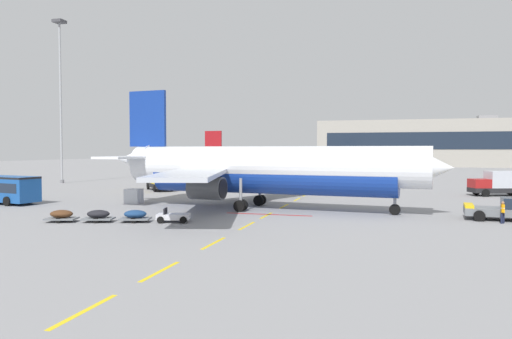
{
  "coord_description": "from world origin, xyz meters",
  "views": [
    {
      "loc": [
        28.72,
        -19.88,
        5.89
      ],
      "look_at": [
        14.17,
        31.31,
        3.66
      ],
      "focal_mm": 33.69,
      "sensor_mm": 36.0,
      "label": 1
    }
  ],
  "objects_px": {
    "airliner_foreground": "(264,169)",
    "uld_cargo_container": "(134,196)",
    "fuel_service_truck": "(500,183)",
    "baggage_train": "(117,215)",
    "airliner_mid_left": "(265,165)",
    "catering_truck": "(160,179)",
    "ground_crew_worker": "(503,211)",
    "apron_light_mast_near": "(60,84)",
    "pushback_tug": "(506,209)"
  },
  "relations": [
    {
      "from": "airliner_foreground",
      "to": "uld_cargo_container",
      "type": "distance_m",
      "value": 15.23
    },
    {
      "from": "fuel_service_truck",
      "to": "baggage_train",
      "type": "bearing_deg",
      "value": -136.58
    },
    {
      "from": "airliner_mid_left",
      "to": "uld_cargo_container",
      "type": "xyz_separation_m",
      "value": [
        -4.81,
        -37.66,
        -2.23
      ]
    },
    {
      "from": "catering_truck",
      "to": "baggage_train",
      "type": "xyz_separation_m",
      "value": [
        10.63,
        -28.16,
        -1.11
      ]
    },
    {
      "from": "fuel_service_truck",
      "to": "ground_crew_worker",
      "type": "xyz_separation_m",
      "value": [
        -4.72,
        -25.07,
        -0.63
      ]
    },
    {
      "from": "airliner_foreground",
      "to": "uld_cargo_container",
      "type": "height_order",
      "value": "airliner_foreground"
    },
    {
      "from": "airliner_mid_left",
      "to": "apron_light_mast_near",
      "type": "relative_size",
      "value": 0.95
    },
    {
      "from": "ground_crew_worker",
      "to": "fuel_service_truck",
      "type": "bearing_deg",
      "value": 79.33
    },
    {
      "from": "pushback_tug",
      "to": "fuel_service_truck",
      "type": "xyz_separation_m",
      "value": [
        4.04,
        23.06,
        0.74
      ]
    },
    {
      "from": "apron_light_mast_near",
      "to": "pushback_tug",
      "type": "bearing_deg",
      "value": -22.99
    },
    {
      "from": "baggage_train",
      "to": "pushback_tug",
      "type": "bearing_deg",
      "value": 17.6
    },
    {
      "from": "pushback_tug",
      "to": "catering_truck",
      "type": "bearing_deg",
      "value": 155.87
    },
    {
      "from": "fuel_service_truck",
      "to": "uld_cargo_container",
      "type": "relative_size",
      "value": 4.32
    },
    {
      "from": "airliner_mid_left",
      "to": "apron_light_mast_near",
      "type": "bearing_deg",
      "value": -159.09
    },
    {
      "from": "catering_truck",
      "to": "uld_cargo_container",
      "type": "distance_m",
      "value": 16.66
    },
    {
      "from": "uld_cargo_container",
      "to": "fuel_service_truck",
      "type": "bearing_deg",
      "value": 26.95
    },
    {
      "from": "airliner_mid_left",
      "to": "catering_truck",
      "type": "xyz_separation_m",
      "value": [
        -9.8,
        -21.79,
        -1.39
      ]
    },
    {
      "from": "fuel_service_truck",
      "to": "airliner_foreground",
      "type": "bearing_deg",
      "value": -140.14
    },
    {
      "from": "airliner_foreground",
      "to": "apron_light_mast_near",
      "type": "distance_m",
      "value": 52.19
    },
    {
      "from": "catering_truck",
      "to": "baggage_train",
      "type": "bearing_deg",
      "value": -69.33
    },
    {
      "from": "fuel_service_truck",
      "to": "baggage_train",
      "type": "relative_size",
      "value": 0.64
    },
    {
      "from": "airliner_foreground",
      "to": "baggage_train",
      "type": "bearing_deg",
      "value": -128.63
    },
    {
      "from": "airliner_mid_left",
      "to": "uld_cargo_container",
      "type": "height_order",
      "value": "airliner_mid_left"
    },
    {
      "from": "airliner_mid_left",
      "to": "baggage_train",
      "type": "relative_size",
      "value": 2.31
    },
    {
      "from": "catering_truck",
      "to": "apron_light_mast_near",
      "type": "height_order",
      "value": "apron_light_mast_near"
    },
    {
      "from": "fuel_service_truck",
      "to": "uld_cargo_container",
      "type": "height_order",
      "value": "fuel_service_truck"
    },
    {
      "from": "catering_truck",
      "to": "fuel_service_truck",
      "type": "relative_size",
      "value": 0.93
    },
    {
      "from": "airliner_mid_left",
      "to": "ground_crew_worker",
      "type": "xyz_separation_m",
      "value": [
        30.73,
        -42.25,
        -2.02
      ]
    },
    {
      "from": "baggage_train",
      "to": "uld_cargo_container",
      "type": "bearing_deg",
      "value": 114.63
    },
    {
      "from": "airliner_mid_left",
      "to": "ground_crew_worker",
      "type": "bearing_deg",
      "value": -53.97
    },
    {
      "from": "baggage_train",
      "to": "ground_crew_worker",
      "type": "xyz_separation_m",
      "value": [
        29.91,
        7.69,
        0.48
      ]
    },
    {
      "from": "catering_truck",
      "to": "baggage_train",
      "type": "distance_m",
      "value": 30.12
    },
    {
      "from": "catering_truck",
      "to": "ground_crew_worker",
      "type": "bearing_deg",
      "value": -26.79
    },
    {
      "from": "ground_crew_worker",
      "to": "uld_cargo_container",
      "type": "bearing_deg",
      "value": 172.63
    },
    {
      "from": "apron_light_mast_near",
      "to": "baggage_train",
      "type": "bearing_deg",
      "value": -47.4
    },
    {
      "from": "uld_cargo_container",
      "to": "apron_light_mast_near",
      "type": "height_order",
      "value": "apron_light_mast_near"
    },
    {
      "from": "fuel_service_truck",
      "to": "uld_cargo_container",
      "type": "xyz_separation_m",
      "value": [
        -40.26,
        -20.47,
        -0.85
      ]
    },
    {
      "from": "catering_truck",
      "to": "fuel_service_truck",
      "type": "xyz_separation_m",
      "value": [
        45.25,
        4.6,
        0.0
      ]
    },
    {
      "from": "pushback_tug",
      "to": "baggage_train",
      "type": "relative_size",
      "value": 0.54
    },
    {
      "from": "pushback_tug",
      "to": "baggage_train",
      "type": "distance_m",
      "value": 32.09
    },
    {
      "from": "catering_truck",
      "to": "uld_cargo_container",
      "type": "xyz_separation_m",
      "value": [
        4.99,
        -15.87,
        -0.85
      ]
    },
    {
      "from": "fuel_service_truck",
      "to": "airliner_mid_left",
      "type": "bearing_deg",
      "value": 154.14
    },
    {
      "from": "pushback_tug",
      "to": "catering_truck",
      "type": "relative_size",
      "value": 0.9
    },
    {
      "from": "apron_light_mast_near",
      "to": "uld_cargo_container",
      "type": "bearing_deg",
      "value": -41.07
    },
    {
      "from": "uld_cargo_container",
      "to": "apron_light_mast_near",
      "type": "xyz_separation_m",
      "value": [
        -28.57,
        24.9,
        16.5
      ]
    },
    {
      "from": "airliner_foreground",
      "to": "ground_crew_worker",
      "type": "distance_m",
      "value": 21.22
    },
    {
      "from": "fuel_service_truck",
      "to": "apron_light_mast_near",
      "type": "distance_m",
      "value": 70.73
    },
    {
      "from": "catering_truck",
      "to": "apron_light_mast_near",
      "type": "relative_size",
      "value": 0.24
    },
    {
      "from": "pushback_tug",
      "to": "apron_light_mast_near",
      "type": "distance_m",
      "value": 72.27
    },
    {
      "from": "airliner_foreground",
      "to": "apron_light_mast_near",
      "type": "xyz_separation_m",
      "value": [
        -43.46,
        25.62,
        13.35
      ]
    }
  ]
}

